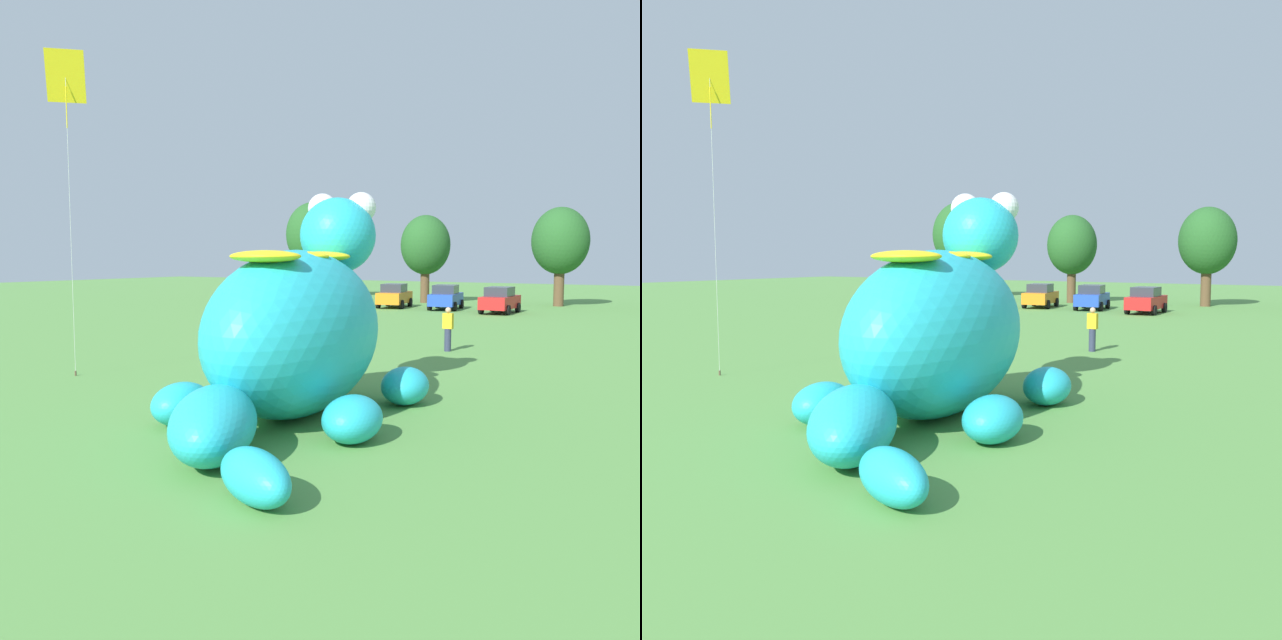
% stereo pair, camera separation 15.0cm
% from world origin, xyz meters
% --- Properties ---
extents(ground_plane, '(160.00, 160.00, 0.00)m').
position_xyz_m(ground_plane, '(0.00, 0.00, 0.00)').
color(ground_plane, '#568E42').
extents(giant_inflatable_creature, '(6.79, 9.95, 5.36)m').
position_xyz_m(giant_inflatable_creature, '(0.84, -0.84, 1.96)').
color(giant_inflatable_creature, '#23B2C6').
rests_on(giant_inflatable_creature, ground).
extents(car_orange, '(2.51, 4.35, 1.72)m').
position_xyz_m(car_orange, '(-11.67, 30.38, 0.86)').
color(car_orange, orange).
rests_on(car_orange, ground).
extents(car_blue, '(2.46, 4.33, 1.72)m').
position_xyz_m(car_blue, '(-7.80, 30.52, 0.86)').
color(car_blue, '#2347B7').
rests_on(car_blue, ground).
extents(car_red, '(2.03, 4.15, 1.72)m').
position_xyz_m(car_red, '(-3.66, 29.40, 0.86)').
color(car_red, red).
rests_on(car_red, ground).
extents(tree_far_left, '(4.81, 4.81, 8.54)m').
position_xyz_m(tree_far_left, '(-23.34, 37.71, 5.58)').
color(tree_far_left, brown).
rests_on(tree_far_left, ground).
extents(tree_left, '(3.92, 3.92, 6.95)m').
position_xyz_m(tree_left, '(-11.85, 36.35, 4.55)').
color(tree_left, brown).
rests_on(tree_left, ground).
extents(tree_mid_left, '(4.12, 4.12, 7.31)m').
position_xyz_m(tree_mid_left, '(-1.89, 38.00, 4.78)').
color(tree_mid_left, brown).
rests_on(tree_mid_left, ground).
extents(spectator_by_cars, '(0.38, 0.26, 1.71)m').
position_xyz_m(spectator_by_cars, '(-0.04, 10.90, 0.85)').
color(spectator_by_cars, '#2D334C').
rests_on(spectator_by_cars, ground).
extents(tethered_flying_kite, '(1.13, 1.13, 9.68)m').
position_xyz_m(tethered_flying_kite, '(-7.77, -0.27, 8.79)').
color(tethered_flying_kite, brown).
rests_on(tethered_flying_kite, ground).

